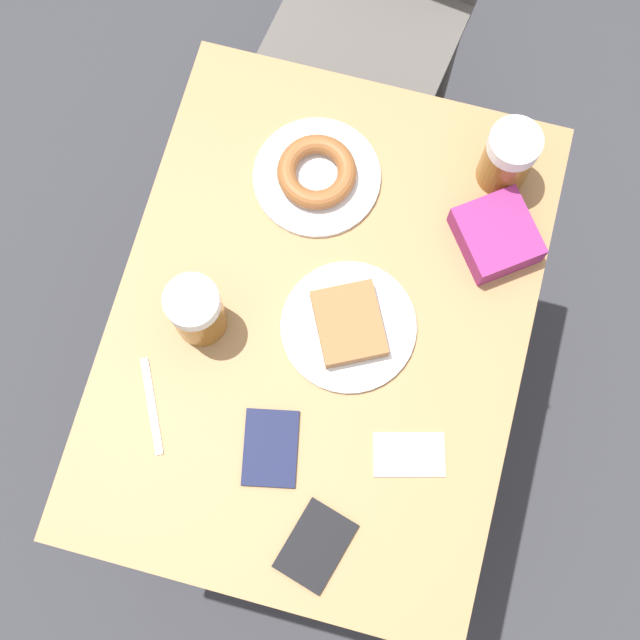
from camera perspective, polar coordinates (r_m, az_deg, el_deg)
ground_plane at (r=2.26m, az=-0.00°, el=-4.97°), size 8.00×8.00×0.00m
table at (r=1.59m, az=-0.00°, el=-0.88°), size 0.70×0.93×0.76m
plate_with_cake at (r=1.50m, az=1.85°, el=-0.34°), size 0.23×0.23×0.04m
plate_with_donut at (r=1.58m, az=-0.21°, el=9.32°), size 0.23×0.23×0.04m
beer_mug_left at (r=1.46m, az=-7.91°, el=0.58°), size 0.09×0.09×0.14m
beer_mug_center at (r=1.57m, az=11.95°, el=10.13°), size 0.09×0.09×0.14m
napkin_folded at (r=1.48m, az=5.72°, el=-8.57°), size 0.13×0.10×0.00m
fork at (r=1.51m, az=-10.71°, el=-5.43°), size 0.08×0.15×0.00m
passport_near_edge at (r=1.47m, az=-3.19°, el=-8.18°), size 0.11×0.14×0.01m
passport_far_edge at (r=1.46m, az=-0.29°, el=-14.26°), size 0.12×0.15×0.01m
blue_pouch at (r=1.56m, az=11.22°, el=5.33°), size 0.18×0.18×0.05m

